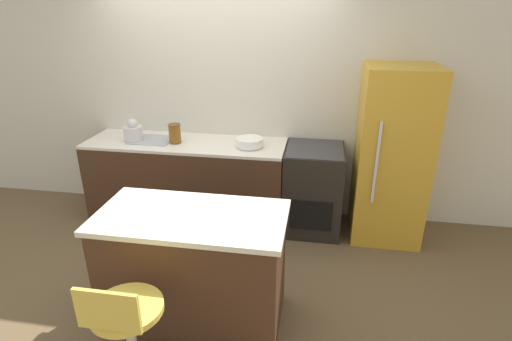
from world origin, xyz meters
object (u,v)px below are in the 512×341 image
object	(u,v)px
oven_range	(313,189)
kettle	(133,132)
refrigerator	(391,156)
stool_chair	(128,334)
mixing_bowl	(249,142)

from	to	relation	value
oven_range	kettle	distance (m)	2.01
refrigerator	kettle	world-z (taller)	refrigerator
oven_range	stool_chair	size ratio (longest dim) A/B	1.02
stool_chair	mixing_bowl	distance (m)	2.24
refrigerator	kettle	bearing A→B (deg)	-179.12
refrigerator	kettle	size ratio (longest dim) A/B	7.48
oven_range	refrigerator	xyz separation A→B (m)	(0.75, -0.00, 0.42)
refrigerator	stool_chair	bearing A→B (deg)	-128.69
oven_range	kettle	bearing A→B (deg)	-178.78
oven_range	stool_chair	xyz separation A→B (m)	(-1.02, -2.20, 0.00)
refrigerator	stool_chair	distance (m)	2.85
oven_range	kettle	xyz separation A→B (m)	(-1.94, -0.04, 0.55)
mixing_bowl	oven_range	bearing A→B (deg)	3.52
refrigerator	mixing_bowl	bearing A→B (deg)	-178.34
oven_range	mixing_bowl	bearing A→B (deg)	-176.48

